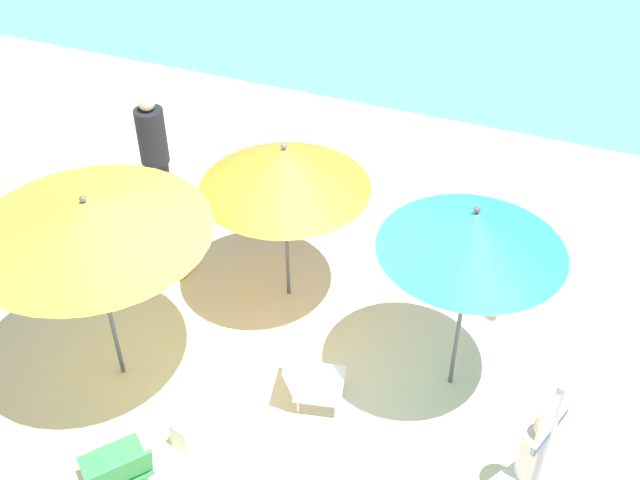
% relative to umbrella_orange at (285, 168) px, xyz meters
% --- Properties ---
extents(ground_plane, '(40.00, 40.00, 0.00)m').
position_rel_umbrella_orange_xyz_m(ground_plane, '(0.47, -0.86, -1.62)').
color(ground_plane, beige).
extents(umbrella_orange, '(1.69, 1.69, 1.90)m').
position_rel_umbrella_orange_xyz_m(umbrella_orange, '(0.00, 0.00, 0.00)').
color(umbrella_orange, '#4C4C51').
rests_on(umbrella_orange, ground_plane).
extents(umbrella_teal, '(1.60, 1.60, 2.08)m').
position_rel_umbrella_orange_xyz_m(umbrella_teal, '(1.95, -0.58, 0.21)').
color(umbrella_teal, '#4C4C51').
rests_on(umbrella_teal, ground_plane).
extents(umbrella_yellow, '(2.07, 2.07, 2.09)m').
position_rel_umbrella_orange_xyz_m(umbrella_yellow, '(-1.05, -1.64, 0.26)').
color(umbrella_yellow, '#4C4C51').
rests_on(umbrella_yellow, ground_plane).
extents(beach_chair_a, '(0.61, 0.58, 0.56)m').
position_rel_umbrella_orange_xyz_m(beach_chair_a, '(0.76, -1.26, -1.34)').
color(beach_chair_a, white).
rests_on(beach_chair_a, ground_plane).
extents(beach_chair_b, '(0.76, 0.75, 0.66)m').
position_rel_umbrella_orange_xyz_m(beach_chair_b, '(-0.29, -2.79, -1.28)').
color(beach_chair_b, '#33934C').
rests_on(beach_chair_b, ground_plane).
extents(beach_chair_c, '(0.71, 0.69, 0.61)m').
position_rel_umbrella_orange_xyz_m(beach_chair_c, '(2.10, 0.75, -1.29)').
color(beach_chair_c, white).
rests_on(beach_chair_c, ground_plane).
extents(person_a, '(0.48, 0.55, 0.99)m').
position_rel_umbrella_orange_xyz_m(person_a, '(2.82, -1.60, -1.11)').
color(person_a, silver).
rests_on(person_a, ground_plane).
extents(person_b, '(0.34, 0.34, 1.62)m').
position_rel_umbrella_orange_xyz_m(person_b, '(-2.03, 0.78, -0.81)').
color(person_b, black).
rests_on(person_b, ground_plane).
extents(warning_sign, '(0.17, 0.41, 2.27)m').
position_rel_umbrella_orange_xyz_m(warning_sign, '(2.83, -2.40, -0.17)').
color(warning_sign, '#ADADB2').
rests_on(warning_sign, ground_plane).
extents(swim_ring, '(0.52, 0.52, 0.09)m').
position_rel_umbrella_orange_xyz_m(swim_ring, '(-1.42, -0.15, -1.57)').
color(swim_ring, yellow).
rests_on(swim_ring, ground_plane).
extents(beach_bag, '(0.23, 0.28, 0.29)m').
position_rel_umbrella_orange_xyz_m(beach_bag, '(-0.04, -2.13, -1.47)').
color(beach_bag, silver).
rests_on(beach_bag, ground_plane).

